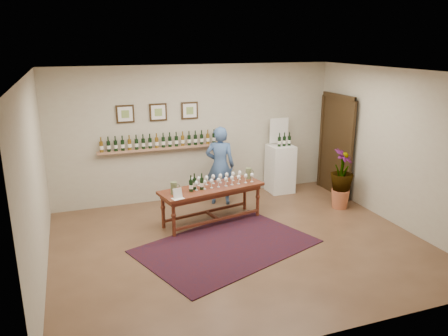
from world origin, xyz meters
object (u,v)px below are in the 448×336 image
object	(u,v)px
tasting_table	(212,192)
display_pedestal	(280,169)
person	(220,166)
potted_plant	(341,179)

from	to	relation	value
tasting_table	display_pedestal	xyz separation A→B (m)	(1.97, 1.14, -0.06)
tasting_table	display_pedestal	size ratio (longest dim) A/B	1.93
display_pedestal	person	distance (m)	1.55
display_pedestal	person	xyz separation A→B (m)	(-1.50, -0.26, 0.28)
potted_plant	person	bearing A→B (deg)	154.17
potted_plant	display_pedestal	bearing A→B (deg)	117.45
display_pedestal	person	size ratio (longest dim) A/B	0.65
potted_plant	person	xyz separation A→B (m)	(-2.19, 1.06, 0.20)
display_pedestal	potted_plant	bearing A→B (deg)	-62.55
tasting_table	potted_plant	xyz separation A→B (m)	(2.66, -0.18, 0.02)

